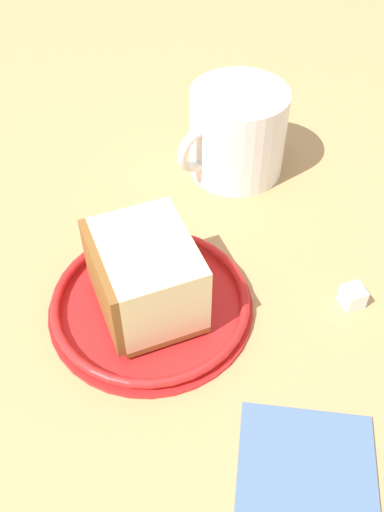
{
  "coord_description": "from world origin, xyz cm",
  "views": [
    {
      "loc": [
        1.22,
        31.63,
        37.25
      ],
      "look_at": [
        -6.67,
        0.7,
        3.0
      ],
      "focal_mm": 40.18,
      "sensor_mm": 36.0,
      "label": 1
    }
  ],
  "objects_px": {
    "small_plate": "(151,303)",
    "folded_napkin": "(307,482)",
    "cake_slice": "(145,276)",
    "tea_mug": "(237,132)",
    "sugar_cube": "(353,296)"
  },
  "relations": [
    {
      "from": "small_plate",
      "to": "folded_napkin",
      "type": "bearing_deg",
      "value": 112.54
    },
    {
      "from": "cake_slice",
      "to": "tea_mug",
      "type": "xyz_separation_m",
      "value": [
        -0.12,
        -0.16,
        0.0
      ]
    },
    {
      "from": "folded_napkin",
      "to": "cake_slice",
      "type": "bearing_deg",
      "value": -66.61
    },
    {
      "from": "folded_napkin",
      "to": "sugar_cube",
      "type": "relative_size",
      "value": 5.94
    },
    {
      "from": "small_plate",
      "to": "sugar_cube",
      "type": "height_order",
      "value": "sugar_cube"
    },
    {
      "from": "small_plate",
      "to": "sugar_cube",
      "type": "bearing_deg",
      "value": 167.44
    },
    {
      "from": "tea_mug",
      "to": "folded_napkin",
      "type": "relative_size",
      "value": 1.12
    },
    {
      "from": "cake_slice",
      "to": "sugar_cube",
      "type": "bearing_deg",
      "value": 167.76
    },
    {
      "from": "tea_mug",
      "to": "sugar_cube",
      "type": "relative_size",
      "value": 6.64
    },
    {
      "from": "tea_mug",
      "to": "folded_napkin",
      "type": "distance_m",
      "value": 0.33
    },
    {
      "from": "cake_slice",
      "to": "sugar_cube",
      "type": "xyz_separation_m",
      "value": [
        -0.16,
        0.04,
        -0.03
      ]
    },
    {
      "from": "cake_slice",
      "to": "tea_mug",
      "type": "bearing_deg",
      "value": -127.74
    },
    {
      "from": "small_plate",
      "to": "cake_slice",
      "type": "distance_m",
      "value": 0.03
    },
    {
      "from": "folded_napkin",
      "to": "tea_mug",
      "type": "bearing_deg",
      "value": -98.98
    },
    {
      "from": "tea_mug",
      "to": "sugar_cube",
      "type": "distance_m",
      "value": 0.2
    }
  ]
}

